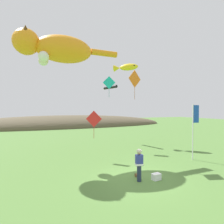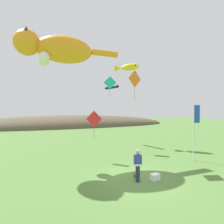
% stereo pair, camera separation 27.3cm
% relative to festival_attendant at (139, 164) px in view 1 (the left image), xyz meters
% --- Properties ---
extents(ground_plane, '(120.00, 120.00, 0.00)m').
position_rel_festival_attendant_xyz_m(ground_plane, '(0.13, 0.31, -0.95)').
color(ground_plane, '#517A38').
extents(distant_hill_ridge, '(50.17, 12.68, 5.07)m').
position_rel_festival_attendant_xyz_m(distant_hill_ridge, '(0.13, 32.86, -0.95)').
color(distant_hill_ridge, brown).
rests_on(distant_hill_ridge, ground).
extents(festival_attendant, '(0.47, 0.34, 1.77)m').
position_rel_festival_attendant_xyz_m(festival_attendant, '(0.00, 0.00, 0.00)').
color(festival_attendant, '#232D47').
rests_on(festival_attendant, ground).
extents(kite_spool, '(0.14, 0.23, 0.23)m').
position_rel_festival_attendant_xyz_m(kite_spool, '(0.17, 0.58, -0.84)').
color(kite_spool, olive).
rests_on(kite_spool, ground).
extents(picnic_cooler, '(0.52, 0.37, 0.36)m').
position_rel_festival_attendant_xyz_m(picnic_cooler, '(1.00, -0.20, -0.77)').
color(picnic_cooler, white).
rests_on(picnic_cooler, ground).
extents(festival_banner_pole, '(0.66, 0.08, 4.36)m').
position_rel_festival_attendant_xyz_m(festival_banner_pole, '(6.21, 1.99, 1.90)').
color(festival_banner_pole, silver).
rests_on(festival_banner_pole, ground).
extents(kite_giant_cat, '(8.54, 2.43, 2.59)m').
position_rel_festival_attendant_xyz_m(kite_giant_cat, '(-3.82, 6.64, 7.97)').
color(kite_giant_cat, orange).
extents(kite_fish_windsock, '(2.72, 2.61, 0.91)m').
position_rel_festival_attendant_xyz_m(kite_fish_windsock, '(4.43, 10.47, 8.04)').
color(kite_fish_windsock, yellow).
extents(kite_tube_streamer, '(1.09, 2.42, 0.44)m').
position_rel_festival_attendant_xyz_m(kite_tube_streamer, '(2.97, 11.99, 5.75)').
color(kite_tube_streamer, black).
extents(kite_diamond_orange, '(1.30, 0.45, 2.27)m').
position_rel_festival_attendant_xyz_m(kite_diamond_orange, '(1.72, 3.57, 5.37)').
color(kite_diamond_orange, orange).
extents(kite_diamond_teal, '(1.27, 0.47, 2.24)m').
position_rel_festival_attendant_xyz_m(kite_diamond_teal, '(1.62, 8.83, 5.80)').
color(kite_diamond_teal, '#19BFBF').
extents(kite_diamond_red, '(1.13, 0.75, 2.24)m').
position_rel_festival_attendant_xyz_m(kite_diamond_red, '(-1.08, 5.23, 2.23)').
color(kite_diamond_red, red).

